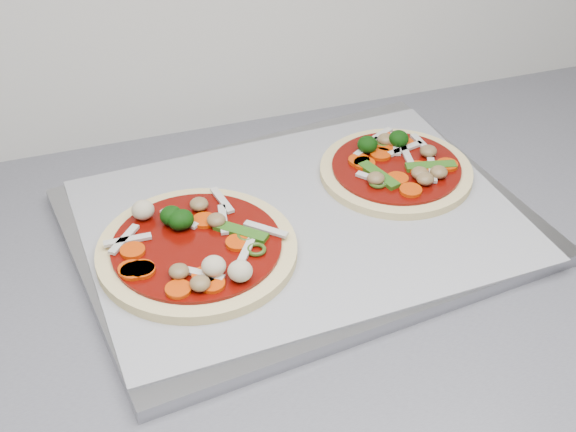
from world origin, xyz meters
name	(u,v)px	position (x,y,z in m)	size (l,w,h in m)	color
baking_tray	(301,225)	(0.71, 1.36, 0.91)	(0.47, 0.35, 0.02)	#9A9B9F
parchment	(301,219)	(0.71, 1.36, 0.92)	(0.45, 0.33, 0.00)	#949599
pizza_left	(196,248)	(0.59, 1.33, 0.93)	(0.28, 0.28, 0.03)	#E2CA83
pizza_right	(396,167)	(0.84, 1.40, 0.93)	(0.23, 0.23, 0.03)	#E2CA83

